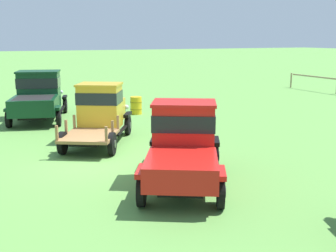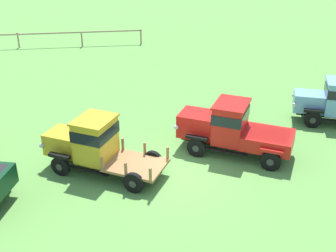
# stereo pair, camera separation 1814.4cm
# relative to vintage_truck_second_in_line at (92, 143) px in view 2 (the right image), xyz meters

# --- Properties ---
(ground_plane) EXTENTS (240.00, 240.00, 0.00)m
(ground_plane) POSITION_rel_vintage_truck_second_in_line_xyz_m (2.93, -0.90, -1.13)
(ground_plane) COLOR #5B9342
(paddock_fence) EXTENTS (13.83, 0.47, 1.16)m
(paddock_fence) POSITION_rel_vintage_truck_second_in_line_xyz_m (-3.47, 18.55, -0.26)
(paddock_fence) COLOR #997F60
(paddock_fence) RESTS_ON ground
(vintage_truck_second_in_line) EXTENTS (4.94, 3.74, 2.19)m
(vintage_truck_second_in_line) POSITION_rel_vintage_truck_second_in_line_xyz_m (0.00, 0.00, 0.00)
(vintage_truck_second_in_line) COLOR black
(vintage_truck_second_in_line) RESTS_ON ground
(vintage_truck_midrow_center) EXTENTS (4.90, 3.74, 2.19)m
(vintage_truck_midrow_center) POSITION_rel_vintage_truck_second_in_line_xyz_m (5.63, 0.60, -0.03)
(vintage_truck_midrow_center) COLOR black
(vintage_truck_midrow_center) RESTS_ON ground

